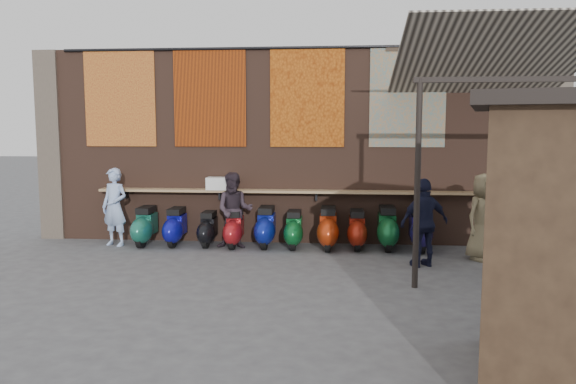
{
  "coord_description": "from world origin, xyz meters",
  "views": [
    {
      "loc": [
        0.92,
        -8.97,
        2.41
      ],
      "look_at": [
        0.02,
        1.2,
        1.22
      ],
      "focal_mm": 35.0,
      "sensor_mm": 36.0,
      "label": 1
    }
  ],
  "objects_px": {
    "scooter_stool_2": "(208,229)",
    "diner_left": "(115,207)",
    "shelf_box": "(222,183)",
    "shopper_grey": "(560,236)",
    "diner_right": "(235,211)",
    "scooter_stool_5": "(294,230)",
    "scooter_stool_7": "(357,230)",
    "scooter_stool_0": "(145,226)",
    "scooter_stool_1": "(176,227)",
    "shopper_navy": "(424,223)",
    "scooter_stool_3": "(234,229)",
    "scooter_stool_8": "(387,228)",
    "scooter_stool_4": "(266,227)",
    "scooter_stool_9": "(419,230)",
    "scooter_stool_6": "(328,228)",
    "shopper_tan": "(484,217)"
  },
  "relations": [
    {
      "from": "scooter_stool_2",
      "to": "diner_left",
      "type": "bearing_deg",
      "value": -176.44
    },
    {
      "from": "shelf_box",
      "to": "shopper_grey",
      "type": "xyz_separation_m",
      "value": [
        5.59,
        -2.95,
        -0.42
      ]
    },
    {
      "from": "diner_right",
      "to": "scooter_stool_5",
      "type": "bearing_deg",
      "value": 3.87
    },
    {
      "from": "diner_right",
      "to": "scooter_stool_7",
      "type": "bearing_deg",
      "value": 1.52
    },
    {
      "from": "shelf_box",
      "to": "diner_right",
      "type": "height_order",
      "value": "diner_right"
    },
    {
      "from": "scooter_stool_0",
      "to": "diner_left",
      "type": "xyz_separation_m",
      "value": [
        -0.6,
        -0.06,
        0.4
      ]
    },
    {
      "from": "scooter_stool_1",
      "to": "scooter_stool_7",
      "type": "height_order",
      "value": "scooter_stool_7"
    },
    {
      "from": "scooter_stool_0",
      "to": "diner_left",
      "type": "bearing_deg",
      "value": -174.08
    },
    {
      "from": "shelf_box",
      "to": "shopper_navy",
      "type": "height_order",
      "value": "shopper_navy"
    },
    {
      "from": "scooter_stool_3",
      "to": "scooter_stool_1",
      "type": "bearing_deg",
      "value": 177.24
    },
    {
      "from": "scooter_stool_0",
      "to": "scooter_stool_8",
      "type": "height_order",
      "value": "scooter_stool_8"
    },
    {
      "from": "scooter_stool_4",
      "to": "scooter_stool_8",
      "type": "height_order",
      "value": "scooter_stool_8"
    },
    {
      "from": "scooter_stool_4",
      "to": "scooter_stool_7",
      "type": "distance_m",
      "value": 1.82
    },
    {
      "from": "scooter_stool_0",
      "to": "scooter_stool_8",
      "type": "bearing_deg",
      "value": 0.73
    },
    {
      "from": "diner_left",
      "to": "scooter_stool_9",
      "type": "bearing_deg",
      "value": 19.38
    },
    {
      "from": "diner_right",
      "to": "scooter_stool_0",
      "type": "bearing_deg",
      "value": 175.5
    },
    {
      "from": "scooter_stool_3",
      "to": "scooter_stool_7",
      "type": "height_order",
      "value": "scooter_stool_7"
    },
    {
      "from": "scooter_stool_6",
      "to": "scooter_stool_9",
      "type": "relative_size",
      "value": 0.99
    },
    {
      "from": "scooter_stool_9",
      "to": "diner_left",
      "type": "bearing_deg",
      "value": -179.45
    },
    {
      "from": "shelf_box",
      "to": "scooter_stool_1",
      "type": "height_order",
      "value": "shelf_box"
    },
    {
      "from": "diner_left",
      "to": "scooter_stool_7",
      "type": "bearing_deg",
      "value": 20.02
    },
    {
      "from": "scooter_stool_7",
      "to": "shopper_navy",
      "type": "xyz_separation_m",
      "value": [
        1.1,
        -1.31,
        0.38
      ]
    },
    {
      "from": "scooter_stool_8",
      "to": "diner_right",
      "type": "distance_m",
      "value": 3.03
    },
    {
      "from": "scooter_stool_6",
      "to": "scooter_stool_4",
      "type": "bearing_deg",
      "value": 175.75
    },
    {
      "from": "diner_left",
      "to": "scooter_stool_8",
      "type": "bearing_deg",
      "value": 20.13
    },
    {
      "from": "scooter_stool_9",
      "to": "shopper_tan",
      "type": "bearing_deg",
      "value": -33.34
    },
    {
      "from": "shopper_tan",
      "to": "shopper_grey",
      "type": "bearing_deg",
      "value": -106.69
    },
    {
      "from": "shelf_box",
      "to": "scooter_stool_3",
      "type": "relative_size",
      "value": 0.77
    },
    {
      "from": "shopper_tan",
      "to": "scooter_stool_2",
      "type": "bearing_deg",
      "value": 138.5
    },
    {
      "from": "shopper_tan",
      "to": "shelf_box",
      "type": "bearing_deg",
      "value": 135.22
    },
    {
      "from": "shelf_box",
      "to": "scooter_stool_6",
      "type": "height_order",
      "value": "shelf_box"
    },
    {
      "from": "scooter_stool_1",
      "to": "diner_left",
      "type": "xyz_separation_m",
      "value": [
        -1.22,
        -0.12,
        0.41
      ]
    },
    {
      "from": "scooter_stool_4",
      "to": "scooter_stool_5",
      "type": "relative_size",
      "value": 1.09
    },
    {
      "from": "scooter_stool_3",
      "to": "shopper_navy",
      "type": "relative_size",
      "value": 0.5
    },
    {
      "from": "scooter_stool_1",
      "to": "scooter_stool_4",
      "type": "distance_m",
      "value": 1.85
    },
    {
      "from": "scooter_stool_5",
      "to": "scooter_stool_8",
      "type": "bearing_deg",
      "value": 1.34
    },
    {
      "from": "scooter_stool_3",
      "to": "scooter_stool_6",
      "type": "distance_m",
      "value": 1.88
    },
    {
      "from": "scooter_stool_7",
      "to": "shopper_navy",
      "type": "distance_m",
      "value": 1.75
    },
    {
      "from": "scooter_stool_2",
      "to": "diner_left",
      "type": "distance_m",
      "value": 1.95
    },
    {
      "from": "scooter_stool_1",
      "to": "scooter_stool_0",
      "type": "bearing_deg",
      "value": -174.81
    },
    {
      "from": "scooter_stool_9",
      "to": "shopper_tan",
      "type": "relative_size",
      "value": 0.55
    },
    {
      "from": "scooter_stool_2",
      "to": "scooter_stool_8",
      "type": "bearing_deg",
      "value": 0.11
    },
    {
      "from": "scooter_stool_6",
      "to": "scooter_stool_2",
      "type": "bearing_deg",
      "value": 178.08
    },
    {
      "from": "scooter_stool_2",
      "to": "diner_left",
      "type": "xyz_separation_m",
      "value": [
        -1.89,
        -0.12,
        0.45
      ]
    },
    {
      "from": "scooter_stool_2",
      "to": "shelf_box",
      "type": "bearing_deg",
      "value": 48.48
    },
    {
      "from": "scooter_stool_4",
      "to": "scooter_stool_5",
      "type": "height_order",
      "value": "scooter_stool_4"
    },
    {
      "from": "scooter_stool_9",
      "to": "shopper_grey",
      "type": "bearing_deg",
      "value": -58.36
    },
    {
      "from": "diner_left",
      "to": "scooter_stool_1",
      "type": "bearing_deg",
      "value": 24.38
    },
    {
      "from": "scooter_stool_5",
      "to": "shelf_box",
      "type": "bearing_deg",
      "value": 168.88
    },
    {
      "from": "scooter_stool_5",
      "to": "scooter_stool_6",
      "type": "distance_m",
      "value": 0.68
    }
  ]
}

